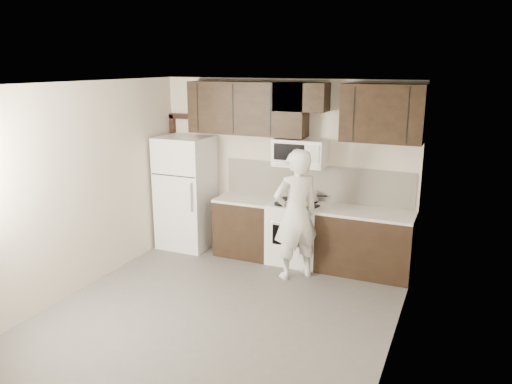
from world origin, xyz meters
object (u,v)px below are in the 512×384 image
Objects in this scene: stove at (295,232)px; refrigerator at (186,192)px; microwave at (300,153)px; person at (296,215)px.

refrigerator reaches higher than stove.
refrigerator is (-1.85, -0.05, 0.44)m from stove.
microwave is 0.42× the size of refrigerator.
microwave is at bearing -120.13° from person.
refrigerator is 2.09m from person.
microwave reaches higher than refrigerator.
microwave is 1.00m from person.
refrigerator is at bearing -178.49° from stove.
stove is at bearing -89.90° from microwave.
person reaches higher than refrigerator.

